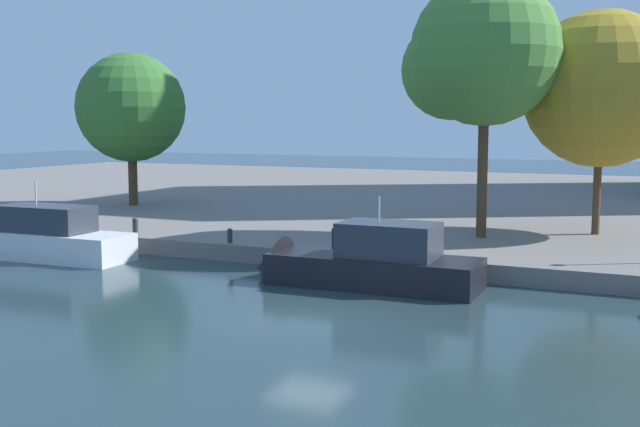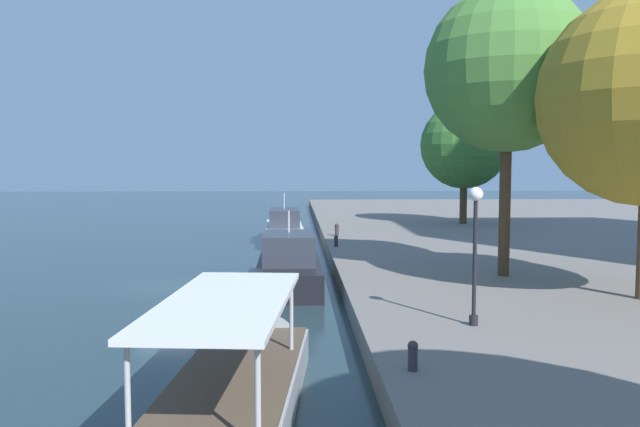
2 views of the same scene
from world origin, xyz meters
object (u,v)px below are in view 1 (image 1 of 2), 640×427
mooring_bollard_1 (135,225)px  tree_0 (476,55)px  motor_yacht_0 (25,241)px  tree_3 (595,89)px  mooring_bollard_2 (230,235)px  motor_yacht_1 (360,267)px  tree_1 (131,111)px

mooring_bollard_1 → tree_0: bearing=22.8°
motor_yacht_0 → tree_3: 28.23m
mooring_bollard_2 → tree_0: size_ratio=0.06×
motor_yacht_0 → tree_3: (23.88, 13.26, 7.13)m
mooring_bollard_2 → mooring_bollard_1: bearing=175.8°
mooring_bollard_1 → tree_3: (20.31, 9.62, 6.63)m
motor_yacht_0 → tree_0: bearing=-153.7°
mooring_bollard_1 → mooring_bollard_2: bearing=-4.2°
motor_yacht_0 → tree_3: tree_3 is taller
motor_yacht_0 → motor_yacht_1: bearing=-180.0°
mooring_bollard_1 → motor_yacht_0: bearing=-134.4°
mooring_bollard_1 → mooring_bollard_2: mooring_bollard_1 is taller
motor_yacht_1 → mooring_bollard_1: motor_yacht_1 is taller
mooring_bollard_1 → tree_1: size_ratio=0.09×
tree_1 → tree_3: size_ratio=0.92×
motor_yacht_1 → mooring_bollard_2: bearing=-20.5°
motor_yacht_0 → tree_0: (18.76, 10.02, 8.70)m
motor_yacht_1 → tree_0: size_ratio=0.74×
mooring_bollard_2 → tree_1: tree_1 is taller
motor_yacht_0 → mooring_bollard_1: (3.57, 3.64, 0.50)m
mooring_bollard_2 → motor_yacht_1: bearing=-19.8°
tree_3 → mooring_bollard_2: bearing=-145.6°
tree_0 → tree_3: (5.12, 3.24, -1.57)m
motor_yacht_1 → tree_0: 13.06m
mooring_bollard_1 → tree_3: bearing=25.3°
mooring_bollard_2 → tree_3: bearing=34.4°
tree_0 → motor_yacht_0: bearing=-151.9°
motor_yacht_0 → mooring_bollard_2: 9.78m
motor_yacht_1 → tree_3: (7.20, 12.73, 7.17)m
tree_1 → tree_3: bearing=-2.5°
tree_1 → mooring_bollard_1: bearing=-51.7°
tree_0 → mooring_bollard_1: bearing=-157.2°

